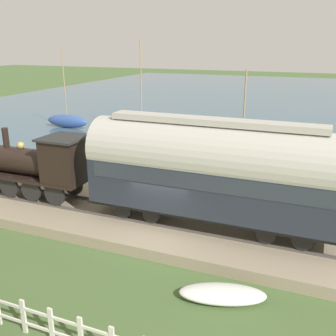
% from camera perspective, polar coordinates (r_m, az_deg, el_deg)
% --- Properties ---
extents(ground_plane, '(200.00, 200.00, 0.00)m').
position_cam_1_polar(ground_plane, '(16.76, -1.00, -10.38)').
color(ground_plane, '#476033').
extents(harbor_water, '(80.00, 80.00, 0.01)m').
position_cam_1_polar(harbor_water, '(58.33, 16.46, 9.35)').
color(harbor_water, '#426075').
rests_on(harbor_water, ground).
extents(rail_embankment, '(5.33, 56.00, 0.58)m').
position_cam_1_polar(rail_embankment, '(17.45, 0.26, -8.31)').
color(rail_embankment, gray).
rests_on(rail_embankment, ground).
extents(steam_locomotive, '(2.03, 5.59, 3.31)m').
position_cam_1_polar(steam_locomotive, '(19.89, -17.51, 0.73)').
color(steam_locomotive, black).
rests_on(steam_locomotive, rail_embankment).
extents(passenger_coach, '(2.55, 10.64, 4.53)m').
position_cam_1_polar(passenger_coach, '(15.85, 6.41, -0.26)').
color(passenger_coach, black).
rests_on(passenger_coach, rail_embankment).
extents(sailboat_blue, '(1.08, 4.42, 7.28)m').
position_cam_1_polar(sailboat_blue, '(39.29, -14.42, 6.66)').
color(sailboat_blue, '#335199').
rests_on(sailboat_blue, harbor_water).
extents(sailboat_yellow, '(3.03, 5.04, 6.41)m').
position_cam_1_polar(sailboat_yellow, '(24.64, 10.52, 0.28)').
color(sailboat_yellow, gold).
rests_on(sailboat_yellow, harbor_water).
extents(sailboat_gray, '(2.55, 5.95, 8.17)m').
position_cam_1_polar(sailboat_gray, '(36.66, -3.81, 6.14)').
color(sailboat_gray, gray).
rests_on(sailboat_gray, harbor_water).
extents(rowboat_mid_harbor, '(1.21, 2.77, 0.48)m').
position_cam_1_polar(rowboat_mid_harbor, '(27.63, -18.97, 0.73)').
color(rowboat_mid_harbor, silver).
rests_on(rowboat_mid_harbor, harbor_water).
extents(rowboat_near_shore, '(3.02, 2.47, 0.43)m').
position_cam_1_polar(rowboat_near_shore, '(28.91, -7.16, 2.27)').
color(rowboat_near_shore, '#B7B2A3').
rests_on(rowboat_near_shore, harbor_water).
extents(rowboat_far_out, '(1.54, 2.21, 0.39)m').
position_cam_1_polar(rowboat_far_out, '(30.51, -16.47, 2.46)').
color(rowboat_far_out, '#B7B2A3').
rests_on(rowboat_far_out, harbor_water).
extents(beached_dinghy, '(1.88, 3.00, 0.44)m').
position_cam_1_polar(beached_dinghy, '(13.33, 7.91, -17.67)').
color(beached_dinghy, silver).
rests_on(beached_dinghy, ground).
extents(picket_fence, '(0.06, 20.14, 1.09)m').
position_cam_1_polar(picket_fence, '(11.74, -14.63, -21.72)').
color(picket_fence, silver).
rests_on(picket_fence, ground).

